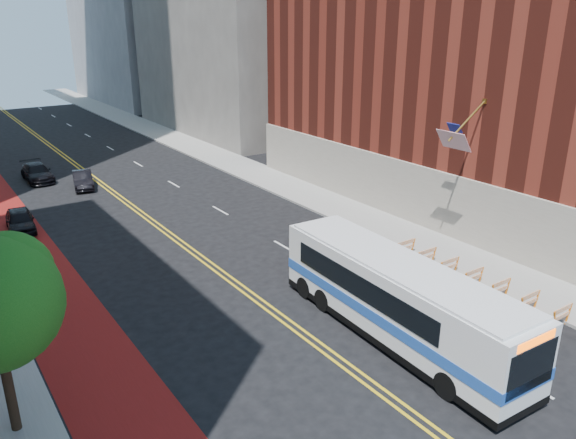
# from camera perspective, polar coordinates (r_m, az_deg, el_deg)

# --- Properties ---
(ground) EXTENTS (160.00, 160.00, 0.00)m
(ground) POSITION_cam_1_polar(r_m,az_deg,el_deg) (21.24, 10.84, -17.78)
(ground) COLOR black
(ground) RESTS_ON ground
(sidewalk_right) EXTENTS (4.00, 140.00, 0.15)m
(sidewalk_right) POSITION_cam_1_polar(r_m,az_deg,el_deg) (49.75, -3.92, 5.02)
(sidewalk_right) COLOR gray
(sidewalk_right) RESTS_ON ground
(bus_lane_paint) EXTENTS (3.60, 140.00, 0.01)m
(bus_lane_paint) POSITION_cam_1_polar(r_m,az_deg,el_deg) (43.55, -27.23, 0.50)
(bus_lane_paint) COLOR maroon
(bus_lane_paint) RESTS_ON ground
(center_line_inner) EXTENTS (0.14, 140.00, 0.01)m
(center_line_inner) POSITION_cam_1_polar(r_m,az_deg,el_deg) (45.04, -17.33, 2.44)
(center_line_inner) COLOR gold
(center_line_inner) RESTS_ON ground
(center_line_outer) EXTENTS (0.14, 140.00, 0.01)m
(center_line_outer) POSITION_cam_1_polar(r_m,az_deg,el_deg) (45.14, -16.90, 2.52)
(center_line_outer) COLOR gold
(center_line_outer) RESTS_ON ground
(lane_dashes) EXTENTS (0.14, 98.20, 0.01)m
(lane_dashes) POSITION_cam_1_polar(r_m,az_deg,el_deg) (53.87, -14.98, 5.47)
(lane_dashes) COLOR silver
(lane_dashes) RESTS_ON ground
(brick_building) EXTENTS (18.73, 36.00, 22.00)m
(brick_building) POSITION_cam_1_polar(r_m,az_deg,el_deg) (41.64, 22.04, 15.97)
(brick_building) COLOR maroon
(brick_building) RESTS_ON ground
(construction_barriers) EXTENTS (1.42, 10.91, 1.00)m
(construction_barriers) POSITION_cam_1_polar(r_m,az_deg,el_deg) (29.25, 19.58, -5.93)
(construction_barriers) COLOR orange
(construction_barriers) RESTS_ON ground
(transit_bus) EXTENTS (3.30, 12.73, 3.47)m
(transit_bus) POSITION_cam_1_polar(r_m,az_deg,el_deg) (24.06, 10.87, -7.80)
(transit_bus) COLOR white
(transit_bus) RESTS_ON ground
(car_a) EXTENTS (2.03, 4.18, 1.37)m
(car_a) POSITION_cam_1_polar(r_m,az_deg,el_deg) (39.37, -25.57, -0.09)
(car_a) COLOR black
(car_a) RESTS_ON ground
(car_b) EXTENTS (2.21, 4.23, 1.33)m
(car_b) POSITION_cam_1_polar(r_m,az_deg,el_deg) (47.47, -20.12, 3.83)
(car_b) COLOR black
(car_b) RESTS_ON ground
(car_c) EXTENTS (1.98, 4.82, 1.39)m
(car_c) POSITION_cam_1_polar(r_m,az_deg,el_deg) (50.92, -24.13, 4.37)
(car_c) COLOR black
(car_c) RESTS_ON ground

